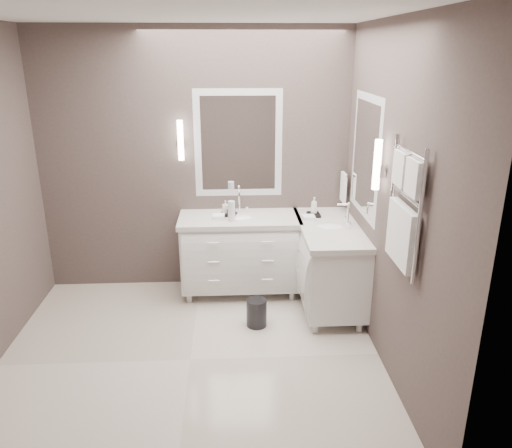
{
  "coord_description": "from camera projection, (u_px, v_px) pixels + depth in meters",
  "views": [
    {
      "loc": [
        0.36,
        -3.6,
        2.46
      ],
      "look_at": [
        0.59,
        0.7,
        0.95
      ],
      "focal_mm": 35.0,
      "sensor_mm": 36.0,
      "label": 1
    }
  ],
  "objects": [
    {
      "name": "vanity_back",
      "position": [
        240.0,
        250.0,
        5.2
      ],
      "size": [
        1.24,
        0.59,
        0.97
      ],
      "color": "white",
      "rests_on": "floor"
    },
    {
      "name": "ceiling",
      "position": [
        172.0,
        11.0,
        3.29
      ],
      "size": [
        3.2,
        3.0,
        0.01
      ],
      "primitive_type": "cube",
      "color": "white",
      "rests_on": "wall_back"
    },
    {
      "name": "towel_bar_corner",
      "position": [
        343.0,
        187.0,
        5.18
      ],
      "size": [
        0.03,
        0.22,
        0.3
      ],
      "color": "white",
      "rests_on": "wall_right"
    },
    {
      "name": "sconce_back",
      "position": [
        181.0,
        141.0,
        5.0
      ],
      "size": [
        0.06,
        0.06,
        0.4
      ],
      "color": "white",
      "rests_on": "wall_back"
    },
    {
      "name": "wall_back",
      "position": [
        195.0,
        163.0,
        5.16
      ],
      "size": [
        3.2,
        0.01,
        2.7
      ],
      "primitive_type": "cube",
      "color": "#4B3F3C",
      "rests_on": "floor"
    },
    {
      "name": "soap_bottle_b",
      "position": [
        231.0,
        209.0,
        5.06
      ],
      "size": [
        0.11,
        0.11,
        0.11
      ],
      "primitive_type": "imported",
      "rotation": [
        0.0,
        0.0,
        -0.29
      ],
      "color": "black",
      "rests_on": "amenity_tray_back"
    },
    {
      "name": "wall_right",
      "position": [
        393.0,
        203.0,
        3.82
      ],
      "size": [
        0.01,
        3.0,
        2.7
      ],
      "primitive_type": "cube",
      "color": "#4B3F3C",
      "rests_on": "floor"
    },
    {
      "name": "floor",
      "position": [
        190.0,
        360.0,
        4.19
      ],
      "size": [
        3.2,
        3.0,
        0.01
      ],
      "primitive_type": "cube",
      "color": "beige",
      "rests_on": "ground"
    },
    {
      "name": "waste_bin",
      "position": [
        257.0,
        313.0,
        4.67
      ],
      "size": [
        0.22,
        0.22,
        0.27
      ],
      "primitive_type": "cylinder",
      "rotation": [
        0.0,
        0.0,
        -0.18
      ],
      "color": "black",
      "rests_on": "floor"
    },
    {
      "name": "water_bottle",
      "position": [
        231.0,
        211.0,
        4.93
      ],
      "size": [
        0.07,
        0.07,
        0.2
      ],
      "primitive_type": "cylinder",
      "rotation": [
        0.0,
        0.0,
        -0.04
      ],
      "color": "silver",
      "rests_on": "vanity_back"
    },
    {
      "name": "sconce_right",
      "position": [
        377.0,
        166.0,
        3.94
      ],
      "size": [
        0.06,
        0.06,
        0.4
      ],
      "color": "white",
      "rests_on": "wall_right"
    },
    {
      "name": "soap_bottle_c",
      "position": [
        314.0,
        205.0,
        5.08
      ],
      "size": [
        0.08,
        0.08,
        0.17
      ],
      "primitive_type": "imported",
      "rotation": [
        0.0,
        0.0,
        0.17
      ],
      "color": "white",
      "rests_on": "amenity_tray_right"
    },
    {
      "name": "soap_bottle_a",
      "position": [
        225.0,
        207.0,
        5.11
      ],
      "size": [
        0.07,
        0.07,
        0.13
      ],
      "primitive_type": "imported",
      "rotation": [
        0.0,
        0.0,
        0.2
      ],
      "color": "white",
      "rests_on": "amenity_tray_back"
    },
    {
      "name": "vanity_right",
      "position": [
        329.0,
        260.0,
        4.94
      ],
      "size": [
        0.59,
        1.24,
        0.97
      ],
      "color": "white",
      "rests_on": "floor"
    },
    {
      "name": "towel_ladder",
      "position": [
        404.0,
        214.0,
        3.43
      ],
      "size": [
        0.06,
        0.58,
        0.9
      ],
      "color": "white",
      "rests_on": "wall_right"
    },
    {
      "name": "amenity_tray_right",
      "position": [
        314.0,
        214.0,
        5.11
      ],
      "size": [
        0.13,
        0.17,
        0.02
      ],
      "primitive_type": "cube",
      "rotation": [
        0.0,
        0.0,
        0.01
      ],
      "color": "black",
      "rests_on": "vanity_right"
    },
    {
      "name": "wall_front",
      "position": [
        154.0,
        302.0,
        2.32
      ],
      "size": [
        3.2,
        0.01,
        2.7
      ],
      "primitive_type": "cube",
      "color": "#4B3F3C",
      "rests_on": "floor"
    },
    {
      "name": "amenity_tray_back",
      "position": [
        229.0,
        214.0,
        5.11
      ],
      "size": [
        0.18,
        0.15,
        0.02
      ],
      "primitive_type": "cube",
      "rotation": [
        0.0,
        0.0,
        -0.19
      ],
      "color": "black",
      "rests_on": "vanity_back"
    },
    {
      "name": "mirror_right",
      "position": [
        365.0,
        156.0,
        4.51
      ],
      "size": [
        0.02,
        0.9,
        1.1
      ],
      "color": "white",
      "rests_on": "wall_right"
    },
    {
      "name": "mirror_back",
      "position": [
        238.0,
        144.0,
        5.1
      ],
      "size": [
        0.9,
        0.02,
        1.1
      ],
      "color": "white",
      "rests_on": "wall_back"
    }
  ]
}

